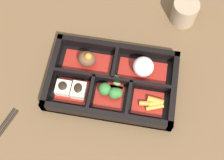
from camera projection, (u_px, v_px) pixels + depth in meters
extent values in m
plane|color=brown|center=(112.00, 84.00, 0.79)|extent=(3.00, 3.00, 0.00)
cube|color=black|center=(112.00, 83.00, 0.79)|extent=(0.32, 0.20, 0.01)
cube|color=black|center=(106.00, 116.00, 0.74)|extent=(0.32, 0.01, 0.04)
cube|color=black|center=(118.00, 49.00, 0.81)|extent=(0.32, 0.01, 0.04)
cube|color=black|center=(53.00, 72.00, 0.79)|extent=(0.01, 0.20, 0.04)
cube|color=black|center=(173.00, 90.00, 0.76)|extent=(0.01, 0.20, 0.04)
cube|color=black|center=(112.00, 80.00, 0.78)|extent=(0.29, 0.01, 0.04)
cube|color=black|center=(91.00, 93.00, 0.76)|extent=(0.01, 0.09, 0.04)
cube|color=black|center=(128.00, 99.00, 0.76)|extent=(0.01, 0.09, 0.04)
cube|color=black|center=(115.00, 65.00, 0.79)|extent=(0.01, 0.08, 0.04)
cube|color=maroon|center=(87.00, 63.00, 0.80)|extent=(0.12, 0.06, 0.01)
ellipsoid|color=brown|center=(87.00, 59.00, 0.78)|extent=(0.04, 0.04, 0.04)
sphere|color=orange|center=(88.00, 57.00, 0.76)|extent=(0.02, 0.02, 0.02)
cube|color=maroon|center=(142.00, 71.00, 0.79)|extent=(0.12, 0.06, 0.01)
ellipsoid|color=silver|center=(143.00, 67.00, 0.77)|extent=(0.05, 0.05, 0.05)
cube|color=maroon|center=(72.00, 91.00, 0.77)|extent=(0.08, 0.06, 0.01)
cube|color=beige|center=(63.00, 88.00, 0.76)|extent=(0.04, 0.04, 0.02)
ellipsoid|color=black|center=(63.00, 86.00, 0.75)|extent=(0.02, 0.02, 0.01)
cube|color=beige|center=(79.00, 90.00, 0.76)|extent=(0.03, 0.04, 0.02)
ellipsoid|color=black|center=(78.00, 88.00, 0.74)|extent=(0.02, 0.02, 0.01)
cube|color=maroon|center=(110.00, 97.00, 0.77)|extent=(0.07, 0.06, 0.01)
sphere|color=#2D6B2D|center=(105.00, 89.00, 0.75)|extent=(0.03, 0.03, 0.03)
sphere|color=#2D6B2D|center=(114.00, 93.00, 0.75)|extent=(0.03, 0.03, 0.03)
sphere|color=#2D6B2D|center=(117.00, 93.00, 0.75)|extent=(0.03, 0.03, 0.03)
cube|color=maroon|center=(148.00, 103.00, 0.76)|extent=(0.08, 0.06, 0.01)
cylinder|color=orange|center=(155.00, 103.00, 0.75)|extent=(0.03, 0.02, 0.01)
cylinder|color=orange|center=(156.00, 101.00, 0.75)|extent=(0.04, 0.02, 0.02)
cylinder|color=orange|center=(146.00, 103.00, 0.75)|extent=(0.03, 0.02, 0.01)
cylinder|color=orange|center=(155.00, 107.00, 0.75)|extent=(0.04, 0.02, 0.01)
cube|color=maroon|center=(115.00, 82.00, 0.78)|extent=(0.04, 0.03, 0.01)
cylinder|color=#75A84C|center=(117.00, 83.00, 0.77)|extent=(0.02, 0.02, 0.01)
cylinder|color=#75A84C|center=(115.00, 79.00, 0.78)|extent=(0.02, 0.02, 0.00)
cylinder|color=gray|center=(184.00, 12.00, 0.84)|extent=(0.07, 0.07, 0.07)
cylinder|color=#597A38|center=(187.00, 5.00, 0.81)|extent=(0.06, 0.06, 0.01)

